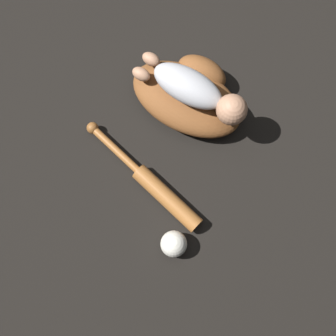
{
  "coord_description": "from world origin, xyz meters",
  "views": [
    {
      "loc": [
        0.01,
        -0.52,
        1.39
      ],
      "look_at": [
        -0.01,
        -0.18,
        0.08
      ],
      "focal_mm": 50.0,
      "sensor_mm": 36.0,
      "label": 1
    }
  ],
  "objects_px": {
    "baseball_glove": "(189,94)",
    "baby_figure": "(197,91)",
    "baseball_bat": "(155,187)",
    "baseball": "(174,244)"
  },
  "relations": [
    {
      "from": "baseball_glove",
      "to": "baseball",
      "type": "distance_m",
      "value": 0.46
    },
    {
      "from": "baseball_glove",
      "to": "baseball_bat",
      "type": "relative_size",
      "value": 1.11
    },
    {
      "from": "baseball_glove",
      "to": "baseball_bat",
      "type": "distance_m",
      "value": 0.31
    },
    {
      "from": "baby_figure",
      "to": "baseball",
      "type": "distance_m",
      "value": 0.45
    },
    {
      "from": "baseball_glove",
      "to": "baby_figure",
      "type": "relative_size",
      "value": 1.19
    },
    {
      "from": "baseball",
      "to": "baseball_bat",
      "type": "bearing_deg",
      "value": 112.07
    },
    {
      "from": "baseball_bat",
      "to": "baseball",
      "type": "distance_m",
      "value": 0.18
    },
    {
      "from": "baby_figure",
      "to": "baseball_bat",
      "type": "bearing_deg",
      "value": -110.85
    },
    {
      "from": "baseball_bat",
      "to": "baseball",
      "type": "height_order",
      "value": "baseball"
    },
    {
      "from": "baseball_glove",
      "to": "baseball",
      "type": "relative_size",
      "value": 5.37
    }
  ]
}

